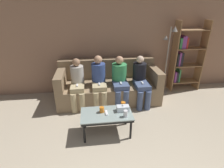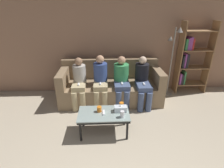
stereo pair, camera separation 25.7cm
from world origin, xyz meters
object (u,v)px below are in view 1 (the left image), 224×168
at_px(coffee_table, 107,115).
at_px(tissue_box, 123,108).
at_px(cup_far_center, 123,104).
at_px(seated_person_mid_left, 99,80).
at_px(cup_near_left, 126,114).
at_px(seated_person_right_end, 141,79).
at_px(cup_near_right, 102,110).
at_px(standing_lamp, 168,54).
at_px(game_remote, 106,113).
at_px(seated_person_mid_right, 120,79).
at_px(seated_person_left_end, 77,82).
at_px(bookshelf, 184,57).
at_px(couch, 109,86).

relative_size(coffee_table, tissue_box, 4.11).
height_order(cup_far_center, seated_person_mid_left, seated_person_mid_left).
xyz_separation_m(cup_near_left, seated_person_right_end, (0.59, 1.18, 0.11)).
distance_m(cup_near_left, seated_person_mid_left, 1.28).
xyz_separation_m(cup_far_center, seated_person_right_end, (0.57, 0.86, 0.12)).
xyz_separation_m(cup_near_right, standing_lamp, (1.78, 1.43, 0.58)).
bearing_deg(game_remote, cup_near_right, 147.30).
xyz_separation_m(tissue_box, seated_person_mid_right, (0.12, 1.03, 0.14)).
relative_size(standing_lamp, seated_person_left_end, 1.55).
height_order(coffee_table, seated_person_mid_left, seated_person_mid_left).
distance_m(cup_far_center, game_remote, 0.38).
height_order(tissue_box, game_remote, tissue_box).
distance_m(cup_far_center, seated_person_left_end, 1.25).
relative_size(cup_far_center, seated_person_right_end, 0.09).
xyz_separation_m(bookshelf, standing_lamp, (-0.52, -0.14, 0.14)).
xyz_separation_m(cup_far_center, seated_person_left_end, (-0.88, 0.88, 0.12)).
relative_size(coffee_table, cup_near_right, 8.93).
height_order(seated_person_left_end, seated_person_mid_left, seated_person_mid_left).
bearing_deg(cup_far_center, bookshelf, 37.32).
bearing_deg(seated_person_mid_left, bookshelf, 13.34).
bearing_deg(tissue_box, bookshelf, 39.33).
relative_size(standing_lamp, seated_person_mid_left, 1.49).
bearing_deg(bookshelf, cup_near_left, -137.35).
xyz_separation_m(cup_near_left, seated_person_mid_left, (-0.38, 1.21, 0.13)).
relative_size(couch, seated_person_mid_right, 2.13).
height_order(cup_near_right, bookshelf, bookshelf).
bearing_deg(cup_far_center, standing_lamp, 43.51).
bearing_deg(game_remote, bookshelf, 36.09).
bearing_deg(cup_near_right, seated_person_left_end, 114.95).
distance_m(seated_person_mid_right, seated_person_right_end, 0.48).
distance_m(game_remote, seated_person_mid_right, 1.17).
bearing_deg(seated_person_mid_left, seated_person_mid_right, 0.16).
relative_size(game_remote, seated_person_left_end, 0.14).
relative_size(cup_near_left, seated_person_mid_left, 0.10).
bearing_deg(couch, game_remote, -97.78).
xyz_separation_m(couch, standing_lamp, (1.52, 0.18, 0.71)).
xyz_separation_m(cup_far_center, game_remote, (-0.33, -0.18, -0.04)).
bearing_deg(bookshelf, standing_lamp, -164.78).
bearing_deg(couch, seated_person_right_end, -19.35).
relative_size(tissue_box, game_remote, 1.47).
bearing_deg(standing_lamp, cup_near_left, -130.62).
relative_size(tissue_box, seated_person_left_end, 0.20).
relative_size(cup_near_left, tissue_box, 0.54).
height_order(game_remote, bookshelf, bookshelf).
distance_m(coffee_table, cup_near_right, 0.13).
xyz_separation_m(cup_near_left, game_remote, (-0.32, 0.14, -0.05)).
bearing_deg(seated_person_left_end, seated_person_mid_right, 1.02).
relative_size(cup_near_left, seated_person_mid_right, 0.11).
bearing_deg(game_remote, cup_near_left, -23.37).
distance_m(cup_near_left, seated_person_left_end, 1.48).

